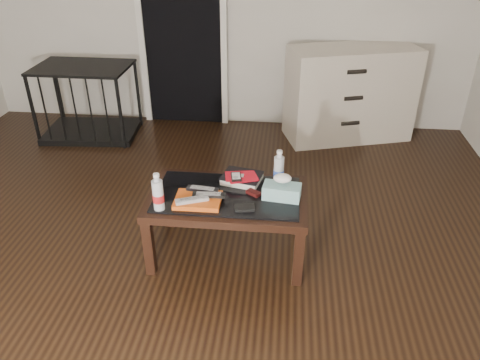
{
  "coord_description": "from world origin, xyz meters",
  "views": [
    {
      "loc": [
        0.67,
        -2.23,
        2.02
      ],
      "look_at": [
        0.41,
        0.28,
        0.55
      ],
      "focal_mm": 35.0,
      "sensor_mm": 36.0,
      "label": 1
    }
  ],
  "objects_px": {
    "coffee_table": "(228,202)",
    "pet_crate": "(90,113)",
    "water_bottle_left": "(158,192)",
    "tissue_box": "(282,192)",
    "textbook": "(242,178)",
    "water_bottle_right": "(279,167)",
    "dresser": "(350,94)"
  },
  "relations": [
    {
      "from": "dresser",
      "to": "tissue_box",
      "type": "height_order",
      "value": "dresser"
    },
    {
      "from": "dresser",
      "to": "water_bottle_left",
      "type": "height_order",
      "value": "dresser"
    },
    {
      "from": "dresser",
      "to": "pet_crate",
      "type": "bearing_deg",
      "value": 168.14
    },
    {
      "from": "dresser",
      "to": "water_bottle_right",
      "type": "relative_size",
      "value": 5.44
    },
    {
      "from": "textbook",
      "to": "water_bottle_right",
      "type": "xyz_separation_m",
      "value": [
        0.24,
        -0.0,
        0.1
      ]
    },
    {
      "from": "coffee_table",
      "to": "pet_crate",
      "type": "bearing_deg",
      "value": 133.02
    },
    {
      "from": "water_bottle_left",
      "to": "coffee_table",
      "type": "bearing_deg",
      "value": 28.63
    },
    {
      "from": "textbook",
      "to": "water_bottle_right",
      "type": "distance_m",
      "value": 0.26
    },
    {
      "from": "pet_crate",
      "to": "water_bottle_right",
      "type": "distance_m",
      "value": 2.53
    },
    {
      "from": "coffee_table",
      "to": "water_bottle_left",
      "type": "bearing_deg",
      "value": -151.37
    },
    {
      "from": "coffee_table",
      "to": "pet_crate",
      "type": "relative_size",
      "value": 1.06
    },
    {
      "from": "coffee_table",
      "to": "pet_crate",
      "type": "height_order",
      "value": "pet_crate"
    },
    {
      "from": "coffee_table",
      "to": "pet_crate",
      "type": "distance_m",
      "value": 2.4
    },
    {
      "from": "water_bottle_right",
      "to": "tissue_box",
      "type": "height_order",
      "value": "water_bottle_right"
    },
    {
      "from": "coffee_table",
      "to": "pet_crate",
      "type": "xyz_separation_m",
      "value": [
        -1.63,
        1.75,
        -0.17
      ]
    },
    {
      "from": "tissue_box",
      "to": "water_bottle_left",
      "type": "bearing_deg",
      "value": -157.69
    },
    {
      "from": "coffee_table",
      "to": "water_bottle_left",
      "type": "height_order",
      "value": "water_bottle_left"
    },
    {
      "from": "water_bottle_right",
      "to": "pet_crate",
      "type": "bearing_deg",
      "value": 140.83
    },
    {
      "from": "coffee_table",
      "to": "water_bottle_right",
      "type": "relative_size",
      "value": 4.2
    },
    {
      "from": "water_bottle_left",
      "to": "pet_crate",
      "type": "bearing_deg",
      "value": 122.51
    },
    {
      "from": "water_bottle_left",
      "to": "tissue_box",
      "type": "bearing_deg",
      "value": 15.29
    },
    {
      "from": "water_bottle_right",
      "to": "coffee_table",
      "type": "bearing_deg",
      "value": -152.42
    },
    {
      "from": "dresser",
      "to": "water_bottle_left",
      "type": "xyz_separation_m",
      "value": [
        -1.34,
        -2.19,
        0.13
      ]
    },
    {
      "from": "pet_crate",
      "to": "tissue_box",
      "type": "bearing_deg",
      "value": -46.19
    },
    {
      "from": "pet_crate",
      "to": "textbook",
      "type": "distance_m",
      "value": 2.34
    },
    {
      "from": "dresser",
      "to": "water_bottle_right",
      "type": "xyz_separation_m",
      "value": [
        -0.64,
        -1.81,
        0.13
      ]
    },
    {
      "from": "pet_crate",
      "to": "textbook",
      "type": "bearing_deg",
      "value": -47.29
    },
    {
      "from": "water_bottle_left",
      "to": "tissue_box",
      "type": "relative_size",
      "value": 1.03
    },
    {
      "from": "textbook",
      "to": "water_bottle_right",
      "type": "height_order",
      "value": "water_bottle_right"
    },
    {
      "from": "water_bottle_right",
      "to": "water_bottle_left",
      "type": "bearing_deg",
      "value": -151.84
    },
    {
      "from": "water_bottle_left",
      "to": "water_bottle_right",
      "type": "height_order",
      "value": "same"
    },
    {
      "from": "pet_crate",
      "to": "textbook",
      "type": "height_order",
      "value": "pet_crate"
    }
  ]
}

